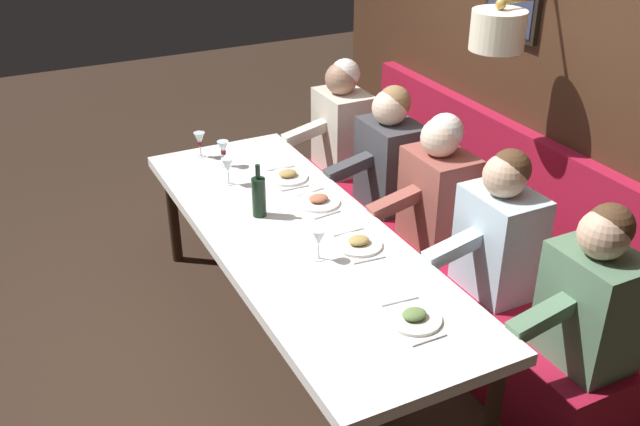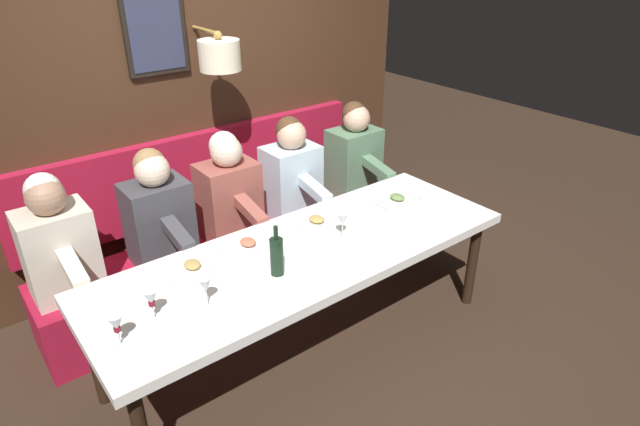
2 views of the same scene
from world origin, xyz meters
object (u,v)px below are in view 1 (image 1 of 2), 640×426
at_px(dining_table, 299,244).
at_px(diner_middle, 438,185).
at_px(wine_bottle, 259,196).
at_px(diner_farthest, 342,120).
at_px(wine_glass_2, 319,238).
at_px(wine_glass_3, 228,166).
at_px(diner_far, 389,152).
at_px(diner_near, 500,228).
at_px(wine_glass_1, 223,149).
at_px(diner_nearest, 593,292).
at_px(wine_glass_0, 200,140).

bearing_deg(dining_table, diner_middle, 1.27).
bearing_deg(wine_bottle, diner_farthest, 42.14).
distance_m(wine_glass_2, wine_glass_3, 0.99).
distance_m(dining_table, diner_farthest, 1.47).
relative_size(diner_far, wine_glass_2, 4.82).
xyz_separation_m(diner_near, diner_farthest, (0.00, 1.69, 0.00)).
distance_m(diner_far, wine_glass_1, 1.03).
height_order(diner_far, wine_glass_2, diner_far).
height_order(wine_glass_1, wine_glass_2, same).
xyz_separation_m(diner_nearest, wine_glass_3, (-1.00, 1.88, 0.04)).
distance_m(diner_middle, wine_glass_3, 1.22).
relative_size(diner_middle, wine_glass_1, 4.82).
relative_size(dining_table, diner_nearest, 3.32).
height_order(dining_table, wine_bottle, wine_bottle).
relative_size(wine_glass_0, wine_bottle, 0.55).
bearing_deg(wine_glass_0, diner_near, -58.90).
height_order(wine_glass_0, wine_bottle, wine_bottle).
relative_size(dining_table, diner_far, 3.32).
relative_size(diner_middle, wine_bottle, 2.64).
height_order(dining_table, wine_glass_1, wine_glass_1).
bearing_deg(diner_farthest, wine_glass_3, -155.68).
bearing_deg(diner_nearest, wine_glass_2, 135.32).
xyz_separation_m(diner_middle, wine_bottle, (-0.99, 0.26, 0.04)).
relative_size(dining_table, wine_glass_3, 16.01).
relative_size(diner_near, wine_glass_3, 4.82).
distance_m(dining_table, diner_middle, 0.89).
distance_m(diner_nearest, wine_glass_0, 2.55).
xyz_separation_m(diner_middle, wine_glass_2, (-0.90, -0.29, 0.04)).
bearing_deg(diner_far, wine_glass_3, 170.35).
height_order(wine_glass_0, wine_glass_1, same).
bearing_deg(wine_glass_1, wine_glass_3, -104.34).
xyz_separation_m(dining_table, diner_middle, (0.88, 0.02, 0.14)).
distance_m(diner_middle, wine_bottle, 1.02).
xyz_separation_m(diner_nearest, diner_middle, (0.00, 1.18, 0.00)).
relative_size(diner_near, diner_farthest, 1.00).
distance_m(diner_near, wine_glass_0, 1.98).
distance_m(diner_far, diner_farthest, 0.62).
distance_m(diner_middle, diner_farthest, 1.15).
bearing_deg(wine_glass_2, diner_nearest, -44.68).
distance_m(diner_far, wine_bottle, 1.02).
bearing_deg(wine_glass_3, dining_table, -80.39).
xyz_separation_m(diner_farthest, wine_glass_2, (-0.90, -1.44, 0.04)).
xyz_separation_m(diner_near, wine_glass_0, (-1.02, 1.70, 0.04)).
bearing_deg(diner_near, diner_farthest, 90.00).
height_order(dining_table, diner_nearest, diner_nearest).
relative_size(diner_nearest, diner_near, 1.00).
bearing_deg(diner_farthest, wine_glass_0, 179.90).
distance_m(diner_nearest, diner_middle, 1.18).
distance_m(diner_far, wine_glass_0, 1.20).
xyz_separation_m(wine_glass_0, wine_glass_3, (0.02, -0.45, 0.00)).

